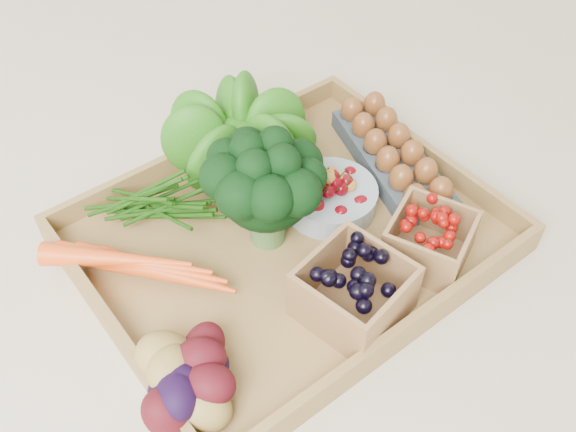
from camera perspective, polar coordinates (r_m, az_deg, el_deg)
ground at (r=0.92m, az=0.00°, el=-2.53°), size 4.00×4.00×0.00m
tray at (r=0.92m, az=0.00°, el=-2.23°), size 0.55×0.45×0.01m
carrots at (r=0.87m, az=-13.46°, el=-4.20°), size 0.22×0.16×0.05m
lettuce at (r=0.97m, az=-4.21°, el=7.59°), size 0.15×0.15×0.15m
broccoli at (r=0.86m, az=-1.90°, el=0.93°), size 0.17×0.17×0.13m
cherry_bowl at (r=0.94m, az=3.77°, el=1.65°), size 0.14×0.14×0.04m
egg_carton at (r=1.02m, az=9.17°, el=4.89°), size 0.16×0.27×0.03m
potatoes at (r=0.74m, az=-8.78°, el=-13.83°), size 0.16×0.16×0.09m
punnet_blackberry at (r=0.81m, az=5.87°, el=-6.67°), size 0.14×0.14×0.08m
punnet_raspberry at (r=0.88m, az=12.46°, el=-2.09°), size 0.14×0.14×0.07m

